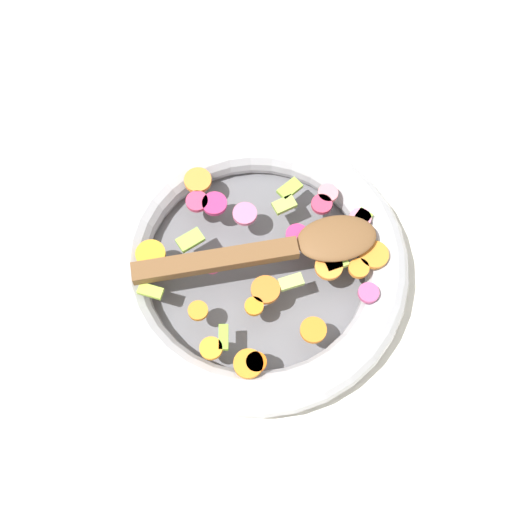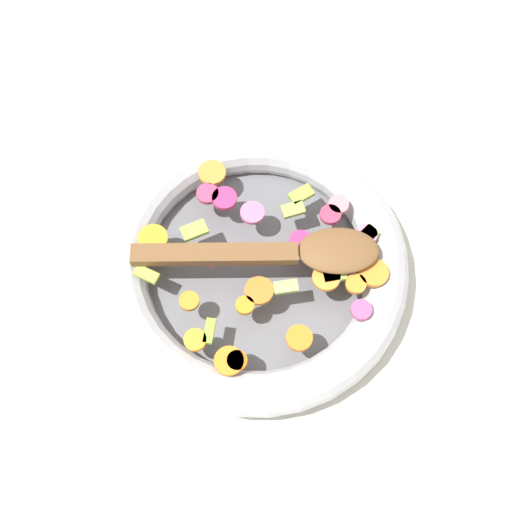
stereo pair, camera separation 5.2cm
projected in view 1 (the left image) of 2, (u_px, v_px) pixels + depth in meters
The scene contains 4 objects.
ground_plane at pixel (256, 273), 0.84m from camera, with size 4.00×4.00×0.00m, color silver.
skillet at pixel (256, 266), 0.82m from camera, with size 0.35×0.35×0.05m.
chopped_vegetables at pixel (272, 258), 0.79m from camera, with size 0.29×0.27×0.01m.
wooden_spoon at pixel (283, 247), 0.79m from camera, with size 0.28×0.06×0.01m.
Camera 1 is at (0.08, 0.31, 0.78)m, focal length 50.00 mm.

